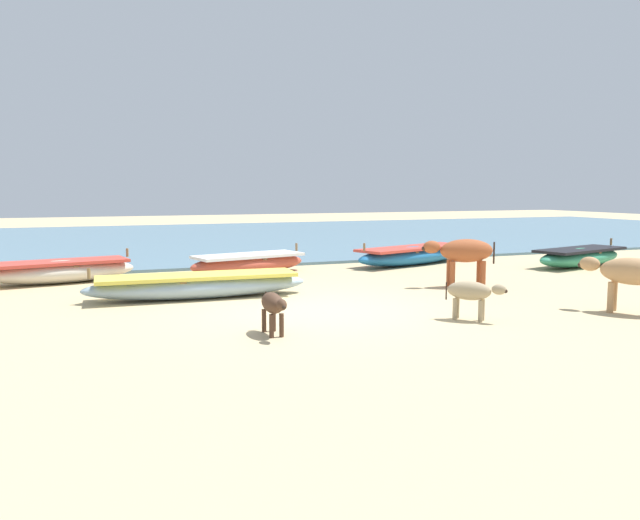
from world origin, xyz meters
TOP-DOWN VIEW (x-y plane):
  - ground at (0.00, 0.00)m, footprint 80.00×80.00m
  - sea_water at (0.00, 16.16)m, footprint 60.00×20.00m
  - fishing_boat_0 at (-1.71, 2.03)m, footprint 4.32×1.14m
  - fishing_boat_1 at (8.88, 3.19)m, footprint 3.51×1.85m
  - fishing_boat_2 at (-4.20, 5.14)m, footprint 3.36×1.61m
  - fishing_boat_5 at (0.10, 5.03)m, footprint 3.22×1.70m
  - fishing_boat_6 at (4.88, 5.26)m, footprint 4.22×2.29m
  - cow_adult_rust at (3.86, 1.32)m, footprint 1.57×0.77m
  - calf_near_dark at (-1.27, -1.46)m, footprint 0.28×0.95m
  - calf_far_dun at (1.98, -1.65)m, footprint 0.78×0.84m
  - cow_second_adult_tan at (4.80, -2.15)m, footprint 0.99×1.37m

SIDE VIEW (x-z plane):
  - ground at x=0.00m, z-range 0.00..0.00m
  - sea_water at x=0.00m, z-range 0.00..0.08m
  - fishing_boat_0 at x=-1.71m, z-range -0.08..0.59m
  - fishing_boat_5 at x=0.10m, z-range -0.08..0.62m
  - fishing_boat_1 at x=8.88m, z-range -0.08..0.62m
  - fishing_boat_6 at x=4.88m, z-range -0.08..0.63m
  - fishing_boat_2 at x=-4.20m, z-range -0.08..0.63m
  - calf_near_dark at x=-1.27m, z-range 0.13..0.75m
  - calf_far_dun at x=1.98m, z-range 0.14..0.78m
  - cow_second_adult_tan at x=4.80m, z-range 0.21..1.16m
  - cow_adult_rust at x=3.86m, z-range 0.23..1.26m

